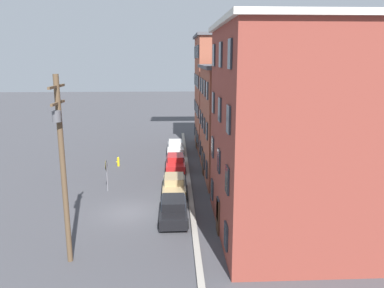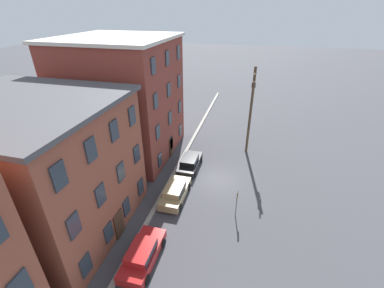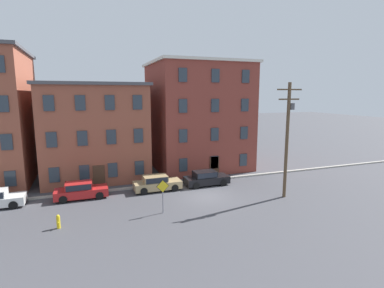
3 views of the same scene
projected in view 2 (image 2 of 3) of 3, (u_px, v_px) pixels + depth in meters
ground_plane at (217, 180)px, 25.64m from camera, size 200.00×200.00×0.00m
kerb_strip at (174, 172)px, 26.58m from camera, size 56.00×0.36×0.16m
apartment_midblock at (36, 168)px, 18.36m from camera, size 10.92×12.35×10.10m
apartment_far at (124, 99)px, 27.94m from camera, size 11.32×10.88×12.71m
car_red at (142, 254)px, 17.11m from camera, size 4.40×1.92×1.43m
car_tan at (175, 192)px, 22.79m from camera, size 4.40×1.92×1.43m
car_black at (190, 162)px, 27.03m from camera, size 4.40×1.92×1.43m
caution_sign at (237, 199)px, 20.42m from camera, size 0.99×0.08×2.61m
utility_pole at (251, 107)px, 27.93m from camera, size 2.40×0.44×9.93m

